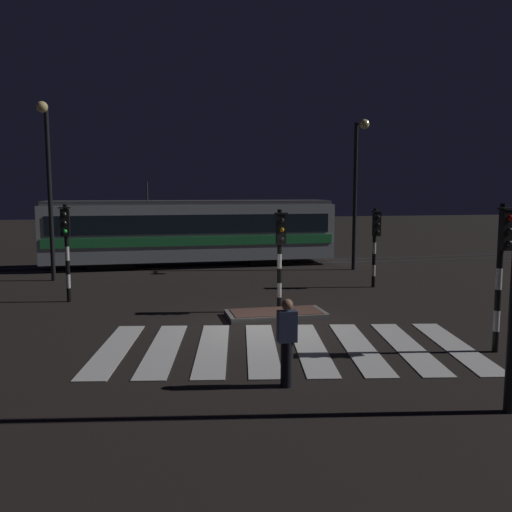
{
  "coord_description": "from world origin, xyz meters",
  "views": [
    {
      "loc": [
        -3.32,
        -14.12,
        3.74
      ],
      "look_at": [
        0.71,
        4.61,
        1.4
      ],
      "focal_mm": 37.74,
      "sensor_mm": 36.0,
      "label": 1
    }
  ],
  "objects_px": {
    "traffic_light_corner_near_right": "(503,255)",
    "street_lamp_trackside_left": "(48,170)",
    "street_lamp_trackside_right": "(358,176)",
    "pedestrian_waiting_at_kerb": "(287,342)",
    "tram": "(191,231)",
    "traffic_light_corner_far_right": "(376,236)",
    "traffic_light_median_centre": "(280,245)",
    "traffic_light_corner_far_left": "(66,238)"
  },
  "relations": [
    {
      "from": "traffic_light_corner_far_left",
      "to": "street_lamp_trackside_right",
      "type": "xyz_separation_m",
      "value": [
        12.27,
        4.79,
        2.23
      ]
    },
    {
      "from": "street_lamp_trackside_right",
      "to": "pedestrian_waiting_at_kerb",
      "type": "height_order",
      "value": "street_lamp_trackside_right"
    },
    {
      "from": "traffic_light_corner_far_right",
      "to": "street_lamp_trackside_right",
      "type": "relative_size",
      "value": 0.44
    },
    {
      "from": "traffic_light_corner_near_right",
      "to": "traffic_light_median_centre",
      "type": "xyz_separation_m",
      "value": [
        -3.86,
        5.13,
        -0.19
      ]
    },
    {
      "from": "traffic_light_median_centre",
      "to": "traffic_light_corner_far_left",
      "type": "bearing_deg",
      "value": 155.97
    },
    {
      "from": "traffic_light_corner_far_left",
      "to": "street_lamp_trackside_right",
      "type": "distance_m",
      "value": 13.36
    },
    {
      "from": "tram",
      "to": "traffic_light_corner_far_right",
      "type": "bearing_deg",
      "value": -50.11
    },
    {
      "from": "traffic_light_corner_far_left",
      "to": "tram",
      "type": "height_order",
      "value": "tram"
    },
    {
      "from": "traffic_light_corner_near_right",
      "to": "tram",
      "type": "bearing_deg",
      "value": 109.04
    },
    {
      "from": "traffic_light_corner_near_right",
      "to": "street_lamp_trackside_right",
      "type": "distance_m",
      "value": 13.15
    },
    {
      "from": "traffic_light_corner_far_right",
      "to": "street_lamp_trackside_left",
      "type": "bearing_deg",
      "value": 161.75
    },
    {
      "from": "traffic_light_median_centre",
      "to": "pedestrian_waiting_at_kerb",
      "type": "relative_size",
      "value": 1.85
    },
    {
      "from": "traffic_light_corner_near_right",
      "to": "traffic_light_corner_far_right",
      "type": "height_order",
      "value": "traffic_light_corner_near_right"
    },
    {
      "from": "street_lamp_trackside_right",
      "to": "street_lamp_trackside_left",
      "type": "xyz_separation_m",
      "value": [
        -13.45,
        -0.28,
        0.15
      ]
    },
    {
      "from": "street_lamp_trackside_left",
      "to": "pedestrian_waiting_at_kerb",
      "type": "height_order",
      "value": "street_lamp_trackside_left"
    },
    {
      "from": "traffic_light_corner_near_right",
      "to": "street_lamp_trackside_left",
      "type": "distance_m",
      "value": 17.26
    },
    {
      "from": "traffic_light_corner_near_right",
      "to": "traffic_light_corner_far_right",
      "type": "relative_size",
      "value": 1.13
    },
    {
      "from": "traffic_light_corner_far_left",
      "to": "traffic_light_median_centre",
      "type": "relative_size",
      "value": 1.04
    },
    {
      "from": "street_lamp_trackside_left",
      "to": "tram",
      "type": "height_order",
      "value": "street_lamp_trackside_left"
    },
    {
      "from": "traffic_light_corner_near_right",
      "to": "street_lamp_trackside_left",
      "type": "xyz_separation_m",
      "value": [
        -11.61,
        12.57,
        2.27
      ]
    },
    {
      "from": "traffic_light_corner_far_right",
      "to": "traffic_light_corner_far_left",
      "type": "bearing_deg",
      "value": -177.88
    },
    {
      "from": "traffic_light_corner_far_left",
      "to": "pedestrian_waiting_at_kerb",
      "type": "bearing_deg",
      "value": -60.75
    },
    {
      "from": "street_lamp_trackside_right",
      "to": "traffic_light_corner_far_right",
      "type": "bearing_deg",
      "value": -103.4
    },
    {
      "from": "traffic_light_corner_near_right",
      "to": "traffic_light_corner_far_left",
      "type": "height_order",
      "value": "traffic_light_corner_near_right"
    },
    {
      "from": "traffic_light_median_centre",
      "to": "street_lamp_trackside_left",
      "type": "distance_m",
      "value": 11.02
    },
    {
      "from": "street_lamp_trackside_left",
      "to": "pedestrian_waiting_at_kerb",
      "type": "distance_m",
      "value": 15.42
    },
    {
      "from": "street_lamp_trackside_right",
      "to": "tram",
      "type": "height_order",
      "value": "street_lamp_trackside_right"
    },
    {
      "from": "traffic_light_corner_near_right",
      "to": "pedestrian_waiting_at_kerb",
      "type": "relative_size",
      "value": 2.02
    },
    {
      "from": "traffic_light_corner_far_right",
      "to": "street_lamp_trackside_left",
      "type": "relative_size",
      "value": 0.43
    },
    {
      "from": "traffic_light_corner_far_right",
      "to": "traffic_light_corner_far_left",
      "type": "xyz_separation_m",
      "value": [
        -11.23,
        -0.41,
        0.15
      ]
    },
    {
      "from": "traffic_light_median_centre",
      "to": "tram",
      "type": "relative_size",
      "value": 0.22
    },
    {
      "from": "traffic_light_median_centre",
      "to": "tram",
      "type": "height_order",
      "value": "tram"
    },
    {
      "from": "street_lamp_trackside_right",
      "to": "street_lamp_trackside_left",
      "type": "height_order",
      "value": "street_lamp_trackside_left"
    },
    {
      "from": "traffic_light_corner_far_left",
      "to": "traffic_light_corner_far_right",
      "type": "bearing_deg",
      "value": 2.12
    },
    {
      "from": "traffic_light_corner_far_left",
      "to": "tram",
      "type": "xyz_separation_m",
      "value": [
        4.89,
        8.0,
        -0.42
      ]
    },
    {
      "from": "traffic_light_corner_near_right",
      "to": "street_lamp_trackside_left",
      "type": "bearing_deg",
      "value": 132.73
    },
    {
      "from": "traffic_light_corner_far_right",
      "to": "pedestrian_waiting_at_kerb",
      "type": "relative_size",
      "value": 1.79
    },
    {
      "from": "traffic_light_corner_far_right",
      "to": "traffic_light_median_centre",
      "type": "xyz_separation_m",
      "value": [
        -4.65,
        -3.35,
        0.07
      ]
    },
    {
      "from": "street_lamp_trackside_right",
      "to": "tram",
      "type": "xyz_separation_m",
      "value": [
        -7.38,
        3.21,
        -2.65
      ]
    },
    {
      "from": "street_lamp_trackside_left",
      "to": "traffic_light_corner_near_right",
      "type": "bearing_deg",
      "value": -47.27
    },
    {
      "from": "traffic_light_median_centre",
      "to": "street_lamp_trackside_left",
      "type": "height_order",
      "value": "street_lamp_trackside_left"
    },
    {
      "from": "traffic_light_corner_near_right",
      "to": "tram",
      "type": "relative_size",
      "value": 0.24
    }
  ]
}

